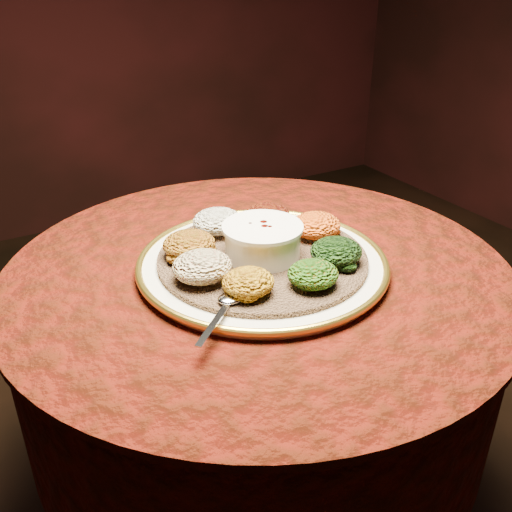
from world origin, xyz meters
TOP-DOWN VIEW (x-y plane):
  - table at (0.00, 0.00)m, footprint 0.96×0.96m
  - platter at (0.00, -0.02)m, footprint 0.49×0.49m
  - injera at (0.00, -0.02)m, footprint 0.47×0.47m
  - stew_bowl at (0.00, -0.02)m, footprint 0.15×0.15m
  - spoon at (-0.13, -0.13)m, footprint 0.13×0.11m
  - portion_ayib at (-0.03, 0.12)m, footprint 0.10×0.09m
  - portion_kitfo at (0.08, 0.09)m, footprint 0.09×0.09m
  - portion_tikil at (0.13, 0.00)m, footprint 0.10×0.09m
  - portion_gomen at (0.10, -0.11)m, footprint 0.10×0.09m
  - portion_mixveg at (0.02, -0.15)m, footprint 0.09×0.08m
  - portion_kik at (-0.09, -0.12)m, footprint 0.09×0.08m
  - portion_timatim at (-0.13, -0.04)m, footprint 0.10×0.10m
  - portion_shiro at (-0.12, 0.05)m, footprint 0.10×0.09m

SIDE VIEW (x-z plane):
  - table at x=0.00m, z-range 0.19..0.92m
  - platter at x=0.00m, z-range 0.73..0.76m
  - injera at x=0.00m, z-range 0.75..0.76m
  - spoon at x=-0.13m, z-range 0.76..0.77m
  - portion_mixveg at x=0.02m, z-range 0.76..0.80m
  - portion_kik at x=-0.09m, z-range 0.76..0.80m
  - portion_kitfo at x=0.08m, z-range 0.76..0.81m
  - portion_gomen at x=0.10m, z-range 0.76..0.81m
  - portion_tikil at x=0.13m, z-range 0.76..0.81m
  - portion_shiro at x=-0.12m, z-range 0.76..0.81m
  - portion_ayib at x=-0.03m, z-range 0.76..0.81m
  - portion_timatim at x=-0.13m, z-range 0.76..0.81m
  - stew_bowl at x=0.00m, z-range 0.77..0.83m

